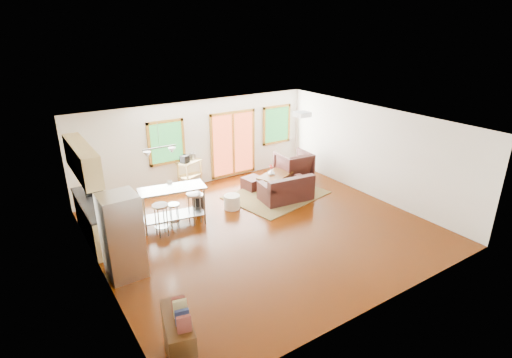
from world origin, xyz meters
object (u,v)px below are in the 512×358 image
coffee_table (275,177)px  loveseat (286,190)px  refrigerator (123,236)px  ottoman (253,183)px  island (173,200)px  rug (276,195)px  kitchen_cart (189,165)px  armchair (294,164)px

coffee_table → loveseat: bearing=-105.3°
refrigerator → loveseat: bearing=11.4°
ottoman → refrigerator: 5.10m
coffee_table → ottoman: 0.71m
island → loveseat: bearing=-5.9°
rug → kitchen_cart: kitchen_cart is taller
rug → coffee_table: size_ratio=2.04×
loveseat → kitchen_cart: size_ratio=1.40×
island → coffee_table: bearing=9.0°
loveseat → kitchen_cart: kitchen_cart is taller
kitchen_cart → coffee_table: bearing=-34.2°
loveseat → island: bearing=-179.3°
ottoman → island: (-2.89, -0.89, 0.51)m
armchair → kitchen_cart: kitchen_cart is taller
coffee_table → armchair: (0.94, 0.31, 0.12)m
island → kitchen_cart: bearing=56.4°
armchair → refrigerator: bearing=25.8°
ottoman → island: bearing=-162.8°
rug → ottoman: 0.87m
loveseat → armchair: armchair is taller
armchair → refrigerator: size_ratio=0.58×
refrigerator → island: bearing=40.4°
island → refrigerator: bearing=-138.1°
island → kitchen_cart: kitchen_cart is taller
refrigerator → kitchen_cart: (2.93, 3.44, -0.13)m
rug → loveseat: bearing=-86.0°
armchair → island: bearing=16.0°
armchair → kitchen_cart: bearing=-15.4°
loveseat → island: size_ratio=0.90×
armchair → refrigerator: refrigerator is taller
rug → armchair: (1.21, 0.76, 0.49)m
coffee_table → refrigerator: refrigerator is taller
coffee_table → island: (-3.47, -0.55, 0.31)m
coffee_table → kitchen_cart: 2.61m
island → ottoman: bearing=17.2°
ottoman → refrigerator: refrigerator is taller
loveseat → refrigerator: 4.98m
armchair → kitchen_cart: (-3.08, 1.14, 0.24)m
loveseat → ottoman: (-0.34, 1.23, -0.12)m
kitchen_cart → loveseat: bearing=-50.9°
island → kitchen_cart: 2.40m
refrigerator → island: (1.60, 1.43, -0.18)m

